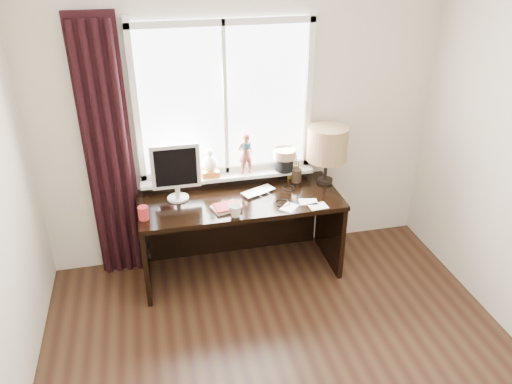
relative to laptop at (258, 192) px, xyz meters
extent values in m
cube|color=beige|center=(-0.07, 0.31, 0.54)|extent=(3.50, 0.00, 2.60)
imported|color=silver|center=(0.00, 0.00, 0.00)|extent=(0.35, 0.29, 0.02)
imported|color=white|center=(-0.27, -0.34, 0.04)|extent=(0.15, 0.14, 0.11)
cylinder|color=#A82024|center=(-0.97, -0.22, 0.04)|extent=(0.08, 0.08, 0.11)
cube|color=white|center=(-0.22, 0.30, 0.74)|extent=(1.40, 0.02, 1.30)
cube|color=silver|center=(-0.22, 0.27, 0.11)|extent=(1.50, 0.05, 0.05)
cube|color=silver|center=(-0.22, 0.27, 1.36)|extent=(1.50, 0.05, 0.05)
cube|color=silver|center=(-0.95, 0.27, 0.74)|extent=(0.05, 0.05, 1.40)
cube|color=silver|center=(0.50, 0.27, 0.74)|extent=(0.05, 0.05, 1.40)
cube|color=silver|center=(-0.22, 0.27, 0.74)|extent=(0.03, 0.05, 1.30)
cube|color=silver|center=(-0.22, 0.22, 0.07)|extent=(1.52, 0.18, 0.03)
cylinder|color=#3B0006|center=(-0.78, 0.19, 0.21)|extent=(0.14, 0.14, 0.24)
cube|color=gold|center=(-0.38, 0.21, 0.12)|extent=(0.15, 0.12, 0.06)
sphere|color=beige|center=(-0.38, 0.21, 0.21)|extent=(0.13, 0.13, 0.13)
sphere|color=beige|center=(-0.38, 0.21, 0.31)|extent=(0.07, 0.07, 0.07)
imported|color=brown|center=(-0.06, 0.21, 0.28)|extent=(0.15, 0.11, 0.38)
cylinder|color=#1E4C51|center=(-0.06, 0.20, 0.36)|extent=(0.10, 0.10, 0.05)
cylinder|color=black|center=(0.28, 0.19, 0.15)|extent=(0.16, 0.16, 0.12)
cylinder|color=#8C6B4C|center=(0.28, 0.19, 0.25)|extent=(0.20, 0.20, 0.08)
cube|color=black|center=(-1.20, 0.23, 0.36)|extent=(0.38, 0.05, 2.25)
cylinder|color=black|center=(-1.34, 0.20, 0.34)|extent=(0.06, 0.06, 2.20)
cylinder|color=black|center=(-1.25, 0.20, 0.34)|extent=(0.06, 0.06, 2.20)
cylinder|color=black|center=(-1.16, 0.20, 0.34)|extent=(0.06, 0.06, 2.20)
cylinder|color=black|center=(-1.07, 0.20, 0.34)|extent=(0.06, 0.06, 2.20)
cube|color=black|center=(-0.17, -0.06, -0.03)|extent=(1.70, 0.70, 0.04)
cube|color=black|center=(-1.00, -0.06, -0.41)|extent=(0.04, 0.64, 0.71)
cube|color=black|center=(0.66, -0.06, -0.41)|extent=(0.04, 0.64, 0.71)
cube|color=black|center=(-0.17, 0.28, -0.41)|extent=(1.60, 0.03, 0.71)
cylinder|color=beige|center=(-0.68, 0.05, 0.00)|extent=(0.18, 0.18, 0.01)
cylinder|color=beige|center=(-0.68, 0.05, 0.05)|extent=(0.04, 0.04, 0.10)
cube|color=beige|center=(-0.68, 0.05, 0.29)|extent=(0.40, 0.04, 0.38)
cube|color=black|center=(-0.68, 0.02, 0.29)|extent=(0.34, 0.01, 0.32)
cube|color=beige|center=(-0.32, -0.21, 0.00)|extent=(0.26, 0.22, 0.02)
cube|color=maroon|center=(-0.31, -0.22, 0.01)|extent=(0.23, 0.18, 0.01)
cylinder|color=black|center=(0.38, 0.14, 0.05)|extent=(0.09, 0.09, 0.12)
cylinder|color=black|center=(0.37, 0.15, 0.10)|extent=(0.01, 0.01, 0.22)
cylinder|color=black|center=(0.39, 0.13, 0.08)|extent=(0.01, 0.01, 0.19)
cylinder|color=black|center=(0.38, 0.15, 0.11)|extent=(0.01, 0.01, 0.25)
cylinder|color=black|center=(0.40, 0.15, 0.07)|extent=(0.01, 0.01, 0.17)
cube|color=gold|center=(0.37, 0.20, 0.05)|extent=(0.10, 0.03, 0.13)
cube|color=#996633|center=(0.37, 0.18, 0.05)|extent=(0.07, 0.02, 0.10)
cylinder|color=black|center=(0.63, 0.07, 0.00)|extent=(0.14, 0.14, 0.03)
cylinder|color=black|center=(0.63, 0.07, 0.13)|extent=(0.03, 0.03, 0.22)
cylinder|color=tan|center=(0.63, 0.07, 0.36)|extent=(0.35, 0.35, 0.30)
cube|color=white|center=(0.42, -0.34, -0.01)|extent=(0.16, 0.12, 0.00)
cube|color=white|center=(0.37, -0.25, -0.01)|extent=(0.17, 0.14, 0.00)
cube|color=white|center=(0.19, -0.31, -0.01)|extent=(0.18, 0.18, 0.00)
torus|color=black|center=(0.15, -0.22, -0.01)|extent=(0.18, 0.18, 0.01)
torus|color=black|center=(0.28, 0.02, -0.01)|extent=(0.15, 0.15, 0.01)
torus|color=black|center=(0.04, 0.06, -0.01)|extent=(0.12, 0.12, 0.01)
camera|label=1|loc=(-0.86, -3.68, 2.01)|focal=35.00mm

